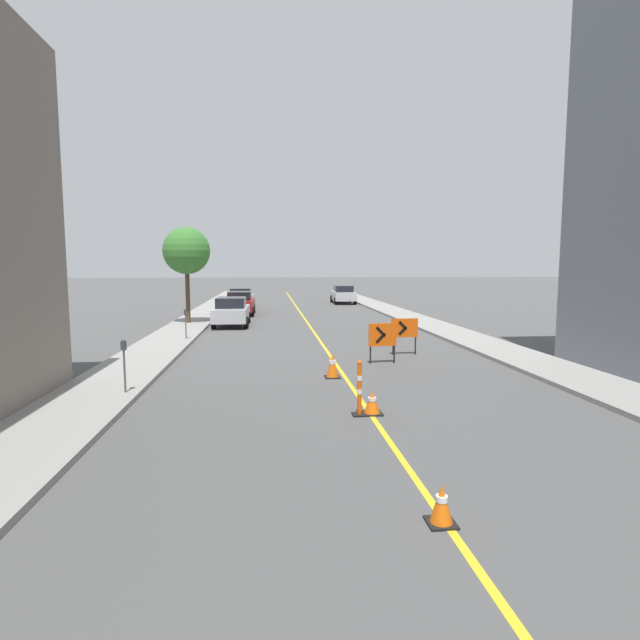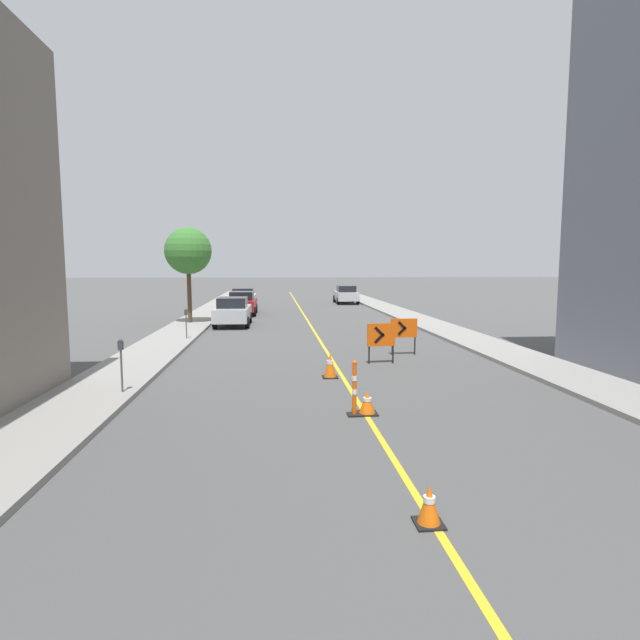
{
  "view_description": "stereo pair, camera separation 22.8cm",
  "coord_description": "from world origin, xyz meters",
  "px_view_note": "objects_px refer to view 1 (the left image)",
  "views": [
    {
      "loc": [
        -2.25,
        5.31,
        3.31
      ],
      "look_at": [
        -0.06,
        26.5,
        1.0
      ],
      "focal_mm": 28.0,
      "sensor_mm": 36.0,
      "label": 1
    },
    {
      "loc": [
        -2.03,
        5.29,
        3.31
      ],
      "look_at": [
        -0.06,
        26.5,
        1.0
      ],
      "focal_mm": 28.0,
      "sensor_mm": 36.0,
      "label": 2
    }
  ],
  "objects_px": {
    "arrow_barricade_secondary": "(404,329)",
    "parked_car_curb_near": "(231,311)",
    "parked_car_curb_far": "(241,298)",
    "parked_car_curb_mid": "(240,303)",
    "parking_meter_near_curb": "(124,355)",
    "traffic_cone_fourth": "(372,403)",
    "street_tree_left_near": "(187,251)",
    "delineator_post_rear": "(359,392)",
    "parked_car_opposite_side": "(343,294)",
    "traffic_cone_fifth": "(332,366)",
    "parking_meter_far_curb": "(186,318)",
    "traffic_cone_third": "(441,505)",
    "arrow_barricade_primary": "(383,336)"
  },
  "relations": [
    {
      "from": "traffic_cone_third",
      "to": "parking_meter_near_curb",
      "type": "relative_size",
      "value": 0.39
    },
    {
      "from": "arrow_barricade_secondary",
      "to": "parked_car_curb_near",
      "type": "height_order",
      "value": "parked_car_curb_near"
    },
    {
      "from": "traffic_cone_third",
      "to": "delineator_post_rear",
      "type": "xyz_separation_m",
      "value": [
        -0.2,
        4.75,
        0.28
      ]
    },
    {
      "from": "parked_car_curb_mid",
      "to": "parking_meter_near_curb",
      "type": "distance_m",
      "value": 21.53
    },
    {
      "from": "traffic_cone_third",
      "to": "parked_car_curb_near",
      "type": "xyz_separation_m",
      "value": [
        -4.24,
        21.97,
        0.54
      ]
    },
    {
      "from": "arrow_barricade_secondary",
      "to": "parked_car_opposite_side",
      "type": "distance_m",
      "value": 25.75
    },
    {
      "from": "parking_meter_far_curb",
      "to": "street_tree_left_near",
      "type": "height_order",
      "value": "street_tree_left_near"
    },
    {
      "from": "arrow_barricade_primary",
      "to": "parking_meter_near_curb",
      "type": "distance_m",
      "value": 8.34
    },
    {
      "from": "parking_meter_far_curb",
      "to": "arrow_barricade_secondary",
      "type": "bearing_deg",
      "value": -25.69
    },
    {
      "from": "arrow_barricade_secondary",
      "to": "parked_car_curb_near",
      "type": "relative_size",
      "value": 0.32
    },
    {
      "from": "arrow_barricade_secondary",
      "to": "parked_car_curb_far",
      "type": "bearing_deg",
      "value": 107.16
    },
    {
      "from": "traffic_cone_fourth",
      "to": "parked_car_opposite_side",
      "type": "xyz_separation_m",
      "value": [
        4.31,
        32.99,
        0.54
      ]
    },
    {
      "from": "delineator_post_rear",
      "to": "traffic_cone_fifth",
      "type": "bearing_deg",
      "value": 91.69
    },
    {
      "from": "arrow_barricade_primary",
      "to": "parked_car_opposite_side",
      "type": "bearing_deg",
      "value": 78.77
    },
    {
      "from": "parked_car_curb_mid",
      "to": "parked_car_opposite_side",
      "type": "bearing_deg",
      "value": 49.28
    },
    {
      "from": "parked_car_curb_mid",
      "to": "street_tree_left_near",
      "type": "xyz_separation_m",
      "value": [
        -2.59,
        -5.62,
        3.33
      ]
    },
    {
      "from": "parked_car_curb_near",
      "to": "parked_car_curb_far",
      "type": "height_order",
      "value": "same"
    },
    {
      "from": "traffic_cone_fourth",
      "to": "street_tree_left_near",
      "type": "relative_size",
      "value": 0.1
    },
    {
      "from": "parked_car_opposite_side",
      "to": "traffic_cone_fourth",
      "type": "bearing_deg",
      "value": -96.38
    },
    {
      "from": "arrow_barricade_secondary",
      "to": "parked_car_curb_far",
      "type": "distance_m",
      "value": 22.48
    },
    {
      "from": "traffic_cone_fifth",
      "to": "parked_car_curb_mid",
      "type": "bearing_deg",
      "value": 100.89
    },
    {
      "from": "traffic_cone_fifth",
      "to": "parked_car_opposite_side",
      "type": "xyz_separation_m",
      "value": [
        4.72,
        29.26,
        0.44
      ]
    },
    {
      "from": "parked_car_opposite_side",
      "to": "arrow_barricade_primary",
      "type": "bearing_deg",
      "value": -94.7
    },
    {
      "from": "traffic_cone_third",
      "to": "parking_meter_near_curb",
      "type": "height_order",
      "value": "parking_meter_near_curb"
    },
    {
      "from": "traffic_cone_fifth",
      "to": "delineator_post_rear",
      "type": "height_order",
      "value": "delineator_post_rear"
    },
    {
      "from": "parking_meter_near_curb",
      "to": "delineator_post_rear",
      "type": "bearing_deg",
      "value": -20.58
    },
    {
      "from": "parking_meter_near_curb",
      "to": "traffic_cone_fourth",
      "type": "bearing_deg",
      "value": -18.91
    },
    {
      "from": "traffic_cone_fifth",
      "to": "parking_meter_far_curb",
      "type": "relative_size",
      "value": 0.56
    },
    {
      "from": "parking_meter_near_curb",
      "to": "street_tree_left_near",
      "type": "xyz_separation_m",
      "value": [
        -0.89,
        15.84,
        3.04
      ]
    },
    {
      "from": "delineator_post_rear",
      "to": "street_tree_left_near",
      "type": "distance_m",
      "value": 19.43
    },
    {
      "from": "parked_car_curb_mid",
      "to": "parking_meter_far_curb",
      "type": "relative_size",
      "value": 3.3
    },
    {
      "from": "parking_meter_far_curb",
      "to": "traffic_cone_third",
      "type": "bearing_deg",
      "value": -70.36
    },
    {
      "from": "delineator_post_rear",
      "to": "street_tree_left_near",
      "type": "bearing_deg",
      "value": 109.92
    },
    {
      "from": "parked_car_curb_mid",
      "to": "parked_car_opposite_side",
      "type": "distance_m",
      "value": 12.77
    },
    {
      "from": "arrow_barricade_primary",
      "to": "parked_car_opposite_side",
      "type": "height_order",
      "value": "parked_car_opposite_side"
    },
    {
      "from": "traffic_cone_fourth",
      "to": "parked_car_curb_near",
      "type": "distance_m",
      "value": 17.69
    },
    {
      "from": "parked_car_curb_far",
      "to": "traffic_cone_fifth",
      "type": "bearing_deg",
      "value": -80.51
    },
    {
      "from": "parked_car_opposite_side",
      "to": "parking_meter_far_curb",
      "type": "relative_size",
      "value": 3.3
    },
    {
      "from": "parked_car_curb_far",
      "to": "parking_meter_near_curb",
      "type": "bearing_deg",
      "value": -92.9
    },
    {
      "from": "traffic_cone_fourth",
      "to": "delineator_post_rear",
      "type": "bearing_deg",
      "value": -165.26
    },
    {
      "from": "arrow_barricade_primary",
      "to": "parked_car_curb_mid",
      "type": "height_order",
      "value": "parked_car_curb_mid"
    },
    {
      "from": "traffic_cone_third",
      "to": "parking_meter_near_curb",
      "type": "xyz_separation_m",
      "value": [
        -5.82,
        6.86,
        0.83
      ]
    },
    {
      "from": "street_tree_left_near",
      "to": "delineator_post_rear",
      "type": "bearing_deg",
      "value": -70.08
    },
    {
      "from": "traffic_cone_fourth",
      "to": "parked_car_opposite_side",
      "type": "height_order",
      "value": "parked_car_opposite_side"
    },
    {
      "from": "traffic_cone_third",
      "to": "parking_meter_far_curb",
      "type": "bearing_deg",
      "value": 109.64
    },
    {
      "from": "traffic_cone_fourth",
      "to": "arrow_barricade_primary",
      "type": "relative_size",
      "value": 0.38
    },
    {
      "from": "traffic_cone_fifth",
      "to": "arrow_barricade_primary",
      "type": "bearing_deg",
      "value": 45.2
    },
    {
      "from": "traffic_cone_fifth",
      "to": "parked_car_curb_far",
      "type": "xyz_separation_m",
      "value": [
        -4.02,
        24.85,
        0.44
      ]
    },
    {
      "from": "parking_meter_far_curb",
      "to": "delineator_post_rear",
      "type": "bearing_deg",
      "value": -64.05
    },
    {
      "from": "delineator_post_rear",
      "to": "street_tree_left_near",
      "type": "height_order",
      "value": "street_tree_left_near"
    }
  ]
}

